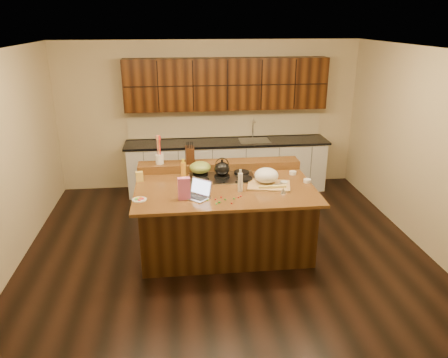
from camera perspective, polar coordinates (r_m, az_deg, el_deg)
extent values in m
cube|color=black|center=(6.29, 0.05, -8.78)|extent=(5.50, 5.00, 0.01)
cube|color=silver|center=(5.51, 0.06, 16.69)|extent=(5.50, 5.00, 0.01)
cube|color=#C7B58B|center=(8.17, -1.95, 8.27)|extent=(5.50, 0.01, 2.70)
cube|color=#C7B58B|center=(3.47, 4.80, -9.18)|extent=(5.50, 0.01, 2.70)
cube|color=#C7B58B|center=(6.10, -26.60, 1.91)|extent=(0.01, 5.00, 2.70)
cube|color=#C7B58B|center=(6.64, 24.45, 3.61)|extent=(0.01, 5.00, 2.70)
cube|color=black|center=(6.09, 0.05, -5.11)|extent=(2.22, 1.42, 0.88)
cube|color=black|center=(5.90, 0.05, -1.08)|extent=(2.40, 1.60, 0.04)
cube|color=black|center=(6.53, -0.64, 1.80)|extent=(2.40, 0.30, 0.12)
cube|color=gray|center=(6.17, -0.26, 0.15)|extent=(0.92, 0.52, 0.02)
cylinder|color=black|center=(6.26, -3.12, 0.64)|extent=(0.22, 0.22, 0.03)
cylinder|color=black|center=(6.32, 2.32, 0.85)|extent=(0.22, 0.22, 0.03)
cylinder|color=black|center=(6.02, -2.97, -0.19)|extent=(0.22, 0.22, 0.03)
cylinder|color=black|center=(6.08, 2.68, 0.04)|extent=(0.22, 0.22, 0.03)
cylinder|color=black|center=(6.16, -0.26, 0.34)|extent=(0.22, 0.22, 0.03)
cube|color=silver|center=(8.11, 0.43, 1.61)|extent=(3.60, 0.62, 0.90)
cube|color=black|center=(7.98, 0.44, 4.80)|extent=(3.70, 0.66, 0.04)
cube|color=gray|center=(8.05, 3.99, 5.00)|extent=(0.55, 0.42, 0.01)
cylinder|color=gray|center=(8.17, 3.79, 6.59)|extent=(0.02, 0.02, 0.36)
cube|color=black|center=(7.91, 0.32, 12.30)|extent=(3.60, 0.34, 0.90)
cube|color=#C7B58B|center=(8.21, 0.18, 7.26)|extent=(3.60, 0.03, 0.50)
ellipsoid|color=black|center=(6.13, -0.26, 1.35)|extent=(0.27, 0.27, 0.19)
ellipsoid|color=olive|center=(6.23, -3.14, 1.52)|extent=(0.30, 0.30, 0.17)
cube|color=#B7B7BC|center=(5.51, -3.69, -2.44)|extent=(0.38, 0.37, 0.01)
cube|color=black|center=(5.50, -3.69, -2.35)|extent=(0.28, 0.28, 0.00)
cube|color=#B7B7BC|center=(5.54, -3.00, -1.02)|extent=(0.28, 0.26, 0.20)
cube|color=silver|center=(5.54, -3.04, -1.04)|extent=(0.25, 0.23, 0.17)
cylinder|color=gold|center=(6.04, -5.32, 0.92)|extent=(0.08, 0.08, 0.27)
cylinder|color=silver|center=(5.67, 2.14, -0.43)|extent=(0.07, 0.07, 0.25)
cube|color=tan|center=(5.91, 5.87, -0.82)|extent=(0.64, 0.52, 0.03)
ellipsoid|color=white|center=(5.94, 5.56, 0.48)|extent=(0.33, 0.33, 0.20)
cube|color=#EDD872|center=(5.76, 5.16, -1.06)|extent=(0.12, 0.03, 0.03)
cube|color=#EDD872|center=(5.78, 6.35, -1.01)|extent=(0.12, 0.03, 0.03)
cube|color=#EDD872|center=(5.81, 7.53, -0.96)|extent=(0.12, 0.03, 0.03)
cylinder|color=gray|center=(5.91, 7.08, -0.67)|extent=(0.22, 0.09, 0.01)
cylinder|color=white|center=(6.12, 10.80, -0.22)|extent=(0.12, 0.12, 0.04)
cylinder|color=white|center=(5.99, 7.84, -0.52)|extent=(0.10, 0.10, 0.04)
cylinder|color=white|center=(6.40, 8.97, 0.81)|extent=(0.10, 0.10, 0.04)
cylinder|color=#996B3F|center=(6.15, 5.22, 0.37)|extent=(0.25, 0.25, 0.09)
cone|color=silver|center=(5.69, 7.74, -1.53)|extent=(0.08, 0.08, 0.07)
cube|color=#D865A5|center=(5.44, -5.24, -1.25)|extent=(0.16, 0.09, 0.28)
cylinder|color=white|center=(5.54, -11.00, -2.65)|extent=(0.23, 0.23, 0.01)
cube|color=#E6C251|center=(6.15, -10.98, 0.33)|extent=(0.11, 0.08, 0.14)
cylinder|color=white|center=(6.46, -8.41, 2.60)|extent=(0.13, 0.13, 0.14)
cube|color=black|center=(6.45, -4.48, 3.18)|extent=(0.13, 0.20, 0.24)
ellipsoid|color=red|center=(5.44, -1.11, -2.66)|extent=(0.02, 0.02, 0.02)
ellipsoid|color=#198C26|center=(5.31, -0.98, -3.25)|extent=(0.02, 0.02, 0.02)
ellipsoid|color=red|center=(5.50, 1.89, -2.41)|extent=(0.02, 0.02, 0.02)
ellipsoid|color=#198C26|center=(5.35, -0.67, -3.07)|extent=(0.02, 0.02, 0.02)
ellipsoid|color=red|center=(5.51, -2.26, -2.39)|extent=(0.02, 0.02, 0.02)
ellipsoid|color=#198C26|center=(5.46, 1.31, -2.57)|extent=(0.02, 0.02, 0.02)
ellipsoid|color=red|center=(5.54, 2.22, -2.24)|extent=(0.02, 0.02, 0.02)
ellipsoid|color=#198C26|center=(5.42, -2.13, -2.74)|extent=(0.02, 0.02, 0.02)
ellipsoid|color=red|center=(5.50, -0.38, -2.39)|extent=(0.02, 0.02, 0.02)
ellipsoid|color=#198C26|center=(5.35, -0.56, -3.07)|extent=(0.02, 0.02, 0.02)
ellipsoid|color=red|center=(5.33, 1.02, -3.19)|extent=(0.02, 0.02, 0.02)
ellipsoid|color=#198C26|center=(5.43, 0.16, -2.69)|extent=(0.02, 0.02, 0.02)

